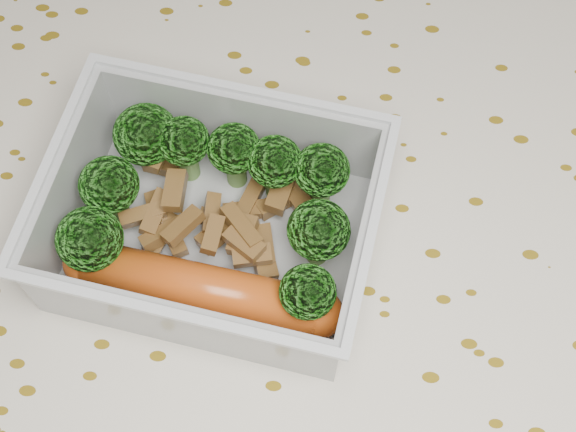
{
  "coord_description": "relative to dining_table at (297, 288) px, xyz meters",
  "views": [
    {
      "loc": [
        0.01,
        -0.2,
        1.19
      ],
      "look_at": [
        -0.01,
        -0.0,
        0.78
      ],
      "focal_mm": 50.0,
      "sensor_mm": 36.0,
      "label": 1
    }
  ],
  "objects": [
    {
      "name": "lunch_container",
      "position": [
        -0.05,
        -0.01,
        0.11
      ],
      "size": [
        0.21,
        0.17,
        0.06
      ],
      "color": "silver",
      "rests_on": "tablecloth"
    },
    {
      "name": "tablecloth",
      "position": [
        0.0,
        0.0,
        0.05
      ],
      "size": [
        1.46,
        0.96,
        0.19
      ],
      "color": "silver",
      "rests_on": "dining_table"
    },
    {
      "name": "dining_table",
      "position": [
        0.0,
        0.0,
        0.0
      ],
      "size": [
        1.4,
        0.9,
        0.75
      ],
      "color": "brown",
      "rests_on": "ground"
    },
    {
      "name": "broccoli_florets",
      "position": [
        -0.05,
        0.01,
        0.13
      ],
      "size": [
        0.16,
        0.13,
        0.05
      ],
      "color": "#608C3F",
      "rests_on": "lunch_container"
    },
    {
      "name": "sausage",
      "position": [
        -0.05,
        -0.05,
        0.11
      ],
      "size": [
        0.16,
        0.05,
        0.03
      ],
      "color": "#BF4B14",
      "rests_on": "lunch_container"
    },
    {
      "name": "meat_pile",
      "position": [
        -0.05,
        -0.0,
        0.11
      ],
      "size": [
        0.12,
        0.09,
        0.03
      ],
      "color": "brown",
      "rests_on": "lunch_container"
    }
  ]
}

